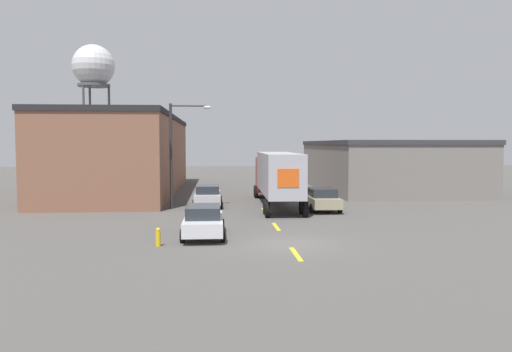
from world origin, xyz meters
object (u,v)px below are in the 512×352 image
parked_car_left_far (208,195)px  parked_car_left_near (203,221)px  semi_truck (276,174)px  parked_car_right_mid (322,199)px  street_lamp (177,147)px  fire_hydrant (158,237)px  water_tower (94,68)px

parked_car_left_far → parked_car_left_near: size_ratio=1.00×
semi_truck → parked_car_left_far: bearing=-176.8°
parked_car_right_mid → street_lamp: bearing=170.5°
parked_car_left_near → fire_hydrant: bearing=-132.1°
parked_car_left_far → parked_car_right_mid: (7.77, -2.89, 0.00)m
parked_car_left_far → street_lamp: street_lamp is taller
street_lamp → parked_car_left_far: bearing=30.1°
parked_car_left_far → water_tower: (-14.17, 26.28, 12.95)m
parked_car_right_mid → street_lamp: 10.62m
parked_car_left_near → street_lamp: bearing=101.1°
semi_truck → street_lamp: bearing=-167.8°
street_lamp → water_tower: bearing=113.7°
parked_car_left_far → street_lamp: bearing=-149.9°
water_tower → street_lamp: bearing=-66.3°
parked_car_right_mid → water_tower: (-21.93, 29.17, 12.95)m
fire_hydrant → street_lamp: bearing=90.8°
parked_car_left_near → water_tower: water_tower is taller
semi_truck → parked_car_right_mid: (2.73, -3.07, -1.53)m
parked_car_left_near → fire_hydrant: (-1.94, -2.14, -0.38)m
parked_car_left_near → parked_car_right_mid: bearing=49.5°
water_tower → parked_car_right_mid: bearing=-53.1°
parked_car_left_near → water_tower: (-14.17, 38.27, 12.95)m
semi_truck → parked_car_right_mid: semi_truck is taller
parked_car_right_mid → street_lamp: size_ratio=0.64×
parked_car_left_near → street_lamp: street_lamp is taller
semi_truck → water_tower: water_tower is taller
parked_car_left_near → street_lamp: (-2.12, 10.76, 3.52)m
street_lamp → fire_hydrant: street_lamp is taller
semi_truck → street_lamp: street_lamp is taller
parked_car_left_far → fire_hydrant: bearing=-97.8°
parked_car_right_mid → parked_car_left_near: bearing=-130.5°
parked_car_right_mid → water_tower: water_tower is taller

